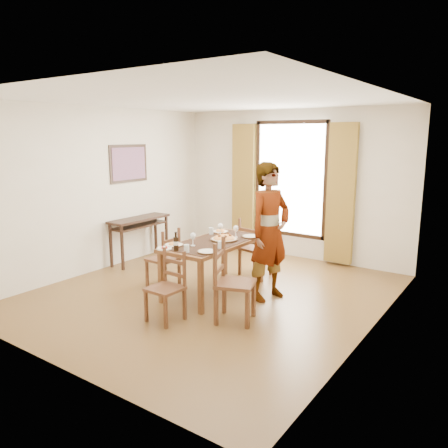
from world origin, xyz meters
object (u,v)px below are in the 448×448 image
Objects in this scene: console_table at (139,224)px; man at (270,232)px; dining_table at (214,246)px; pasta_platter at (224,237)px.

man reaches higher than console_table.
man is at bearing -5.53° from console_table.
console_table is 2.09m from dining_table.
dining_table is at bearing -124.90° from pasta_platter.
pasta_platter reaches higher than console_table.
console_table is at bearing 169.61° from pasta_platter.
man is at bearing 9.87° from pasta_platter.
pasta_platter is at bearing 114.63° from man.
console_table is at bearing 165.87° from dining_table.
console_table is 2.15m from pasta_platter.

